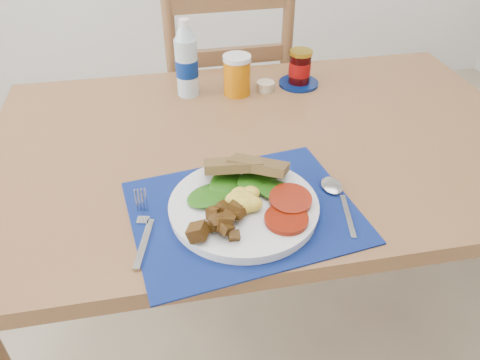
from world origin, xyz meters
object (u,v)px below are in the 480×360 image
Objects in this scene: chair_far at (224,84)px; breakfast_plate at (241,205)px; jam_on_saucer at (300,70)px; water_bottle at (187,63)px; juice_glass at (237,76)px.

breakfast_plate is at bearing 81.55° from chair_far.
jam_on_saucer is at bearing 76.60° from breakfast_plate.
water_bottle is (-0.05, 0.56, 0.07)m from breakfast_plate.
water_bottle is at bearing 179.67° from jam_on_saucer.
water_bottle is 2.02× the size of juice_glass.
breakfast_plate is (-0.11, -0.90, 0.17)m from chair_far.
breakfast_plate is 2.73× the size of juice_glass.
breakfast_plate is 2.49× the size of jam_on_saucer.
chair_far is 0.92m from breakfast_plate.
juice_glass is at bearing -9.45° from water_bottle.
water_bottle reaches higher than juice_glass.
water_bottle reaches higher than jam_on_saucer.
water_bottle is at bearing 109.03° from breakfast_plate.
jam_on_saucer is at bearing 6.28° from juice_glass.
chair_far reaches higher than juice_glass.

